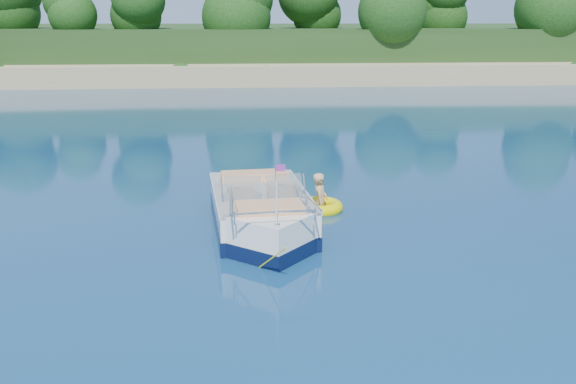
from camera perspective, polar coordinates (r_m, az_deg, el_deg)
name	(u,v)px	position (r m, az deg, el deg)	size (l,w,h in m)	color
ground	(376,258)	(13.59, 7.79, -5.80)	(160.00, 160.00, 0.00)	#0A2649
shoreline	(261,52)	(76.30, -2.43, 12.29)	(170.00, 59.00, 6.00)	#A2865E
treeline	(271,9)	(53.48, -1.49, 15.96)	(150.00, 7.12, 8.19)	black
motorboat	(262,215)	(14.97, -2.32, -2.08)	(2.52, 6.09, 2.03)	white
tow_tube	(320,207)	(16.73, 2.83, -1.32)	(1.40, 1.40, 0.32)	#F6E400
boy	(320,211)	(16.66, 2.88, -1.69)	(0.59, 0.38, 1.61)	tan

